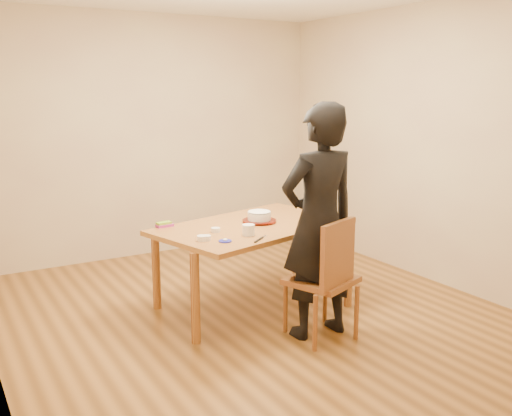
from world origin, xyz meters
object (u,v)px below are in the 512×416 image
dining_table (253,226)px  dining_chair (321,280)px  cake_plate (259,221)px  cake (259,216)px  person (319,222)px

dining_table → dining_chair: size_ratio=3.59×
dining_table → cake_plate: bearing=5.9°
dining_chair → cake: bearing=74.2°
cake_plate → person: bearing=-84.8°
cake → person: (0.07, -0.76, 0.09)m
cake → person: size_ratio=0.11×
cake → person: 0.77m
dining_table → person: (0.15, -0.73, 0.17)m
dining_chair → person: size_ratio=0.25×
cake → cake_plate: bearing=-90.0°
cake_plate → person: size_ratio=0.16×
dining_chair → cake: 0.88m
dining_table → person: size_ratio=0.91×
cake → person: bearing=-84.8°
dining_table → cake_plate: size_ratio=5.56×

